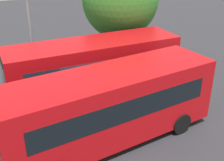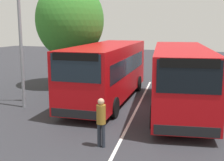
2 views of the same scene
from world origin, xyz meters
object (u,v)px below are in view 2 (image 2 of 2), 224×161
Objects in this scene: pedestrian at (101,118)px; street_lamp at (24,6)px; bus_far_left at (107,70)px; bus_center_left at (180,76)px; depot_tree at (70,20)px.

pedestrian is 7.56m from street_lamp.
bus_far_left is 0.99× the size of bus_center_left.
street_lamp reaches higher than bus_center_left.
pedestrian is 0.20× the size of street_lamp.
street_lamp is at bearing -56.15° from bus_far_left.
bus_center_left is 5.84m from pedestrian.
bus_far_left reaches higher than pedestrian.
street_lamp reaches higher than pedestrian.
bus_center_left is at bearing -15.40° from pedestrian.
street_lamp is 5.72m from depot_tree.
bus_center_left is 1.06× the size of street_lamp.
depot_tree is (-3.03, -3.83, 2.73)m from bus_far_left.
street_lamp is at bearing 61.41° from pedestrian.
bus_far_left is at bearing 51.66° from depot_tree.
depot_tree is (-9.06, -5.96, 3.41)m from pedestrian.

